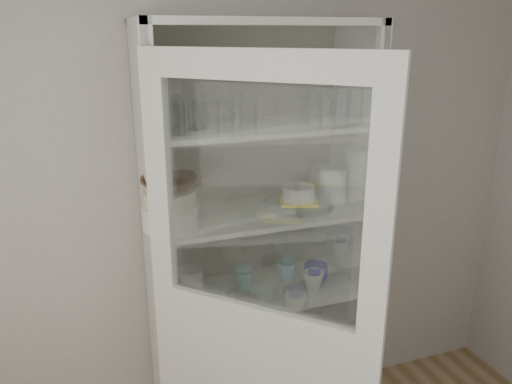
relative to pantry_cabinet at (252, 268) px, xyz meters
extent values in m
cube|color=#BEB5AB|center=(-0.20, 0.16, 0.36)|extent=(3.60, 0.02, 2.60)
cube|color=#B9B6A7|center=(-0.48, -0.06, 0.11)|extent=(0.03, 0.45, 2.10)
cube|color=#B9B6A7|center=(0.48, -0.06, 0.11)|extent=(0.03, 0.45, 2.10)
cube|color=gray|center=(0.00, 0.15, 0.11)|extent=(1.00, 0.03, 2.10)
cube|color=#B9B6A7|center=(0.00, -0.06, 1.14)|extent=(1.00, 0.45, 0.03)
cube|color=white|center=(0.00, -0.08, -0.49)|extent=(0.94, 0.42, 0.02)
cube|color=white|center=(0.00, -0.08, -0.09)|extent=(0.94, 0.42, 0.02)
cube|color=white|center=(0.00, -0.08, 0.31)|extent=(0.94, 0.42, 0.02)
cube|color=white|center=(0.00, -0.08, 0.71)|extent=(0.94, 0.42, 0.02)
cube|color=#B9B6A7|center=(-0.18, -0.61, 1.01)|extent=(0.67, 0.66, 0.10)
cube|color=#B9B6A7|center=(-0.47, -0.32, 0.56)|extent=(0.09, 0.09, 0.80)
cube|color=#B9B6A7|center=(0.10, -0.89, 0.56)|extent=(0.09, 0.09, 0.80)
cube|color=silver|center=(-0.18, -0.61, 0.56)|extent=(0.52, 0.52, 0.78)
cylinder|color=silver|center=(-0.36, -0.18, 0.78)|extent=(0.07, 0.07, 0.13)
cylinder|color=silver|center=(-0.39, -0.18, 0.80)|extent=(0.09, 0.09, 0.15)
cylinder|color=silver|center=(-0.17, -0.18, 0.79)|extent=(0.08, 0.08, 0.15)
cylinder|color=silver|center=(-0.09, -0.21, 0.79)|extent=(0.09, 0.09, 0.15)
cylinder|color=silver|center=(0.22, -0.18, 0.79)|extent=(0.08, 0.08, 0.14)
cylinder|color=silver|center=(0.33, -0.22, 0.80)|extent=(0.08, 0.08, 0.15)
cylinder|color=silver|center=(0.41, -0.19, 0.80)|extent=(0.08, 0.08, 0.15)
cylinder|color=silver|center=(-0.37, -0.08, 0.79)|extent=(0.09, 0.09, 0.15)
cylinder|color=silver|center=(-0.27, -0.10, 0.78)|extent=(0.08, 0.08, 0.13)
cylinder|color=silver|center=(-0.26, -0.09, 0.78)|extent=(0.08, 0.08, 0.13)
cylinder|color=white|center=(-0.41, -0.14, 0.37)|extent=(0.23, 0.23, 0.10)
cylinder|color=white|center=(-0.33, 0.06, 0.35)|extent=(0.19, 0.19, 0.06)
cylinder|color=beige|center=(-0.41, -0.14, 0.45)|extent=(0.26, 0.26, 0.07)
imported|color=#59341A|center=(-0.41, -0.14, 0.51)|extent=(0.27, 0.27, 0.06)
cylinder|color=silver|center=(0.21, -0.07, 0.33)|extent=(0.44, 0.44, 0.02)
cube|color=yellow|center=(0.21, -0.07, 0.35)|extent=(0.21, 0.21, 0.01)
cylinder|color=white|center=(0.21, -0.07, 0.38)|extent=(0.17, 0.17, 0.07)
cylinder|color=silver|center=(0.41, -0.03, 0.40)|extent=(0.14, 0.14, 0.16)
imported|color=#1014A0|center=(0.30, -0.10, -0.03)|extent=(0.14, 0.14, 0.10)
imported|color=teal|center=(0.17, -0.03, -0.03)|extent=(0.12, 0.12, 0.10)
imported|color=white|center=(0.26, -0.17, -0.03)|extent=(0.13, 0.13, 0.09)
cylinder|color=teal|center=(-0.05, -0.03, -0.04)|extent=(0.08, 0.08, 0.08)
ellipsoid|color=teal|center=(-0.05, -0.03, 0.01)|extent=(0.08, 0.08, 0.02)
cylinder|color=silver|center=(-0.12, -0.14, -0.06)|extent=(0.10, 0.10, 0.04)
cylinder|color=white|center=(-0.31, -0.04, -0.01)|extent=(0.14, 0.14, 0.14)
imported|color=beige|center=(-0.04, -0.10, -0.44)|extent=(0.33, 0.33, 0.08)
cube|color=gray|center=(0.20, -0.08, -0.45)|extent=(0.22, 0.17, 0.06)
camera|label=1|loc=(-0.72, -2.10, 1.11)|focal=35.00mm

